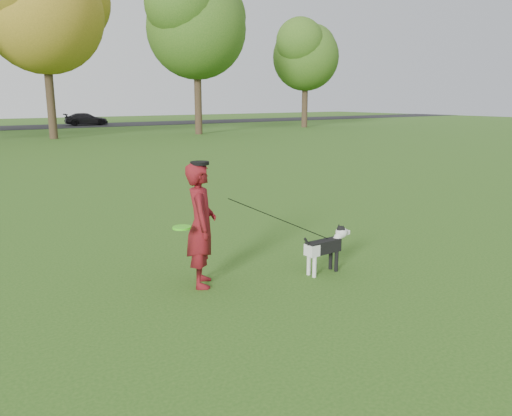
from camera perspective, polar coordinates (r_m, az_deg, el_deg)
ground at (r=6.45m, az=-1.54°, el=-9.46°), size 120.00×120.00×0.00m
man at (r=6.45m, az=-6.29°, el=-1.94°), size 0.62×0.70×1.62m
dog at (r=7.06m, az=8.08°, el=-4.20°), size 0.86×0.17×0.66m
car_right at (r=46.95m, az=-18.83°, el=9.59°), size 3.84×1.97×1.06m
man_held_items at (r=6.78m, az=3.00°, el=-1.41°), size 2.23×0.70×1.19m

